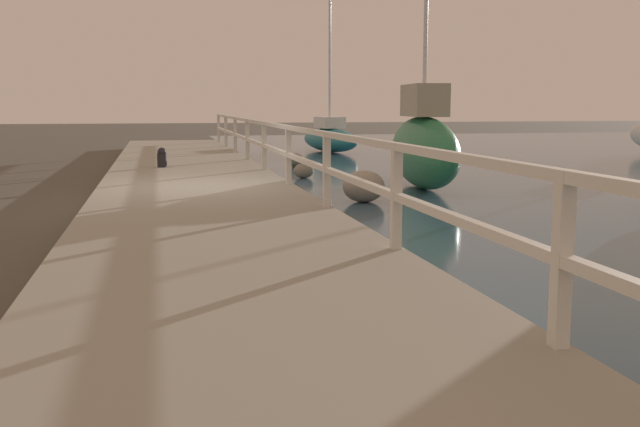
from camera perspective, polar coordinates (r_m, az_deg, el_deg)
The scene contains 9 objects.
ground_plane at distance 13.89m, azimuth -9.29°, elevation 0.72°, with size 120.00×120.00×0.00m, color #4C473D.
dock_walkway at distance 13.87m, azimuth -9.31°, elevation 1.39°, with size 3.58×36.00×0.33m.
railing at distance 13.98m, azimuth -2.43°, elevation 5.31°, with size 0.10×32.50×1.10m.
boulder_upstream at distance 21.72m, azimuth -1.87°, elevation 4.08°, with size 0.54×0.49×0.41m.
boulder_near_dock at distance 13.95m, azimuth 3.35°, elevation 2.08°, with size 0.79×0.71×0.59m.
boulder_far_strip at distance 18.47m, azimuth -1.25°, elevation 3.28°, with size 0.50×0.45×0.37m.
mooring_bollard at distance 18.19m, azimuth -11.95°, elevation 4.20°, with size 0.23×0.23×0.47m.
sailboat_green at distance 16.39m, azimuth 7.88°, elevation 5.09°, with size 1.51×4.72×6.98m.
sailboat_teal at distance 28.74m, azimuth 0.74°, elevation 5.80°, with size 1.92×4.64×7.03m.
Camera 1 is at (-0.69, -13.75, 1.81)m, focal length 42.00 mm.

